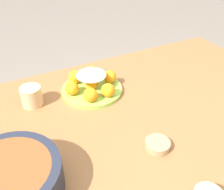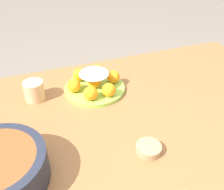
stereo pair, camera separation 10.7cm
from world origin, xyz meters
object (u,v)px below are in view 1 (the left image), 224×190
dining_table (133,133)px  cake_plate (92,85)px  serving_bowl (10,180)px  sauce_bowl (157,145)px  cup_near (32,96)px

dining_table → cake_plate: bearing=-71.1°
serving_bowl → sauce_bowl: serving_bowl is taller
cake_plate → serving_bowl: serving_bowl is taller
cake_plate → serving_bowl: size_ratio=0.92×
cake_plate → sauce_bowl: cake_plate is taller
dining_table → serving_bowl: (0.48, 0.13, 0.14)m
dining_table → cup_near: bearing=-37.5°
cake_plate → sauce_bowl: size_ratio=3.11×
cake_plate → serving_bowl: 0.54m
cup_near → sauce_bowl: bearing=126.0°
sauce_bowl → cup_near: 0.54m
serving_bowl → cup_near: serving_bowl is taller
serving_bowl → sauce_bowl: bearing=174.4°
serving_bowl → sauce_bowl: 0.47m
cake_plate → serving_bowl: (0.40, 0.37, 0.02)m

